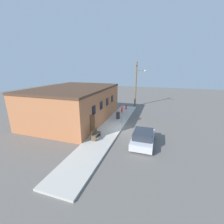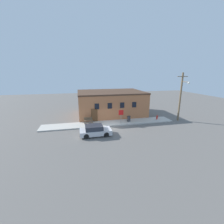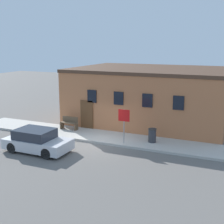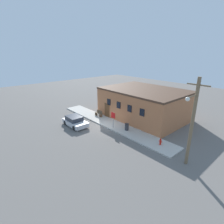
{
  "view_description": "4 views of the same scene",
  "coord_description": "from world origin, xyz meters",
  "px_view_note": "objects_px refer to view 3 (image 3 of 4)",
  "views": [
    {
      "loc": [
        -15.23,
        -3.78,
        6.76
      ],
      "look_at": [
        0.41,
        1.31,
        1.84
      ],
      "focal_mm": 24.0,
      "sensor_mm": 36.0,
      "label": 1
    },
    {
      "loc": [
        -4.4,
        -20.18,
        7.57
      ],
      "look_at": [
        0.41,
        1.31,
        1.84
      ],
      "focal_mm": 24.0,
      "sensor_mm": 36.0,
      "label": 2
    },
    {
      "loc": [
        8.53,
        -16.75,
        6.24
      ],
      "look_at": [
        0.41,
        1.31,
        1.84
      ],
      "focal_mm": 50.0,
      "sensor_mm": 36.0,
      "label": 3
    },
    {
      "loc": [
        16.92,
        -13.31,
        9.47
      ],
      "look_at": [
        0.41,
        1.31,
        1.84
      ],
      "focal_mm": 28.0,
      "sensor_mm": 36.0,
      "label": 4
    }
  ],
  "objects_px": {
    "bench": "(69,123)",
    "stop_sign": "(124,119)",
    "trash_bin": "(152,135)",
    "parked_car": "(37,141)"
  },
  "relations": [
    {
      "from": "parked_car",
      "to": "trash_bin",
      "type": "bearing_deg",
      "value": 34.63
    },
    {
      "from": "stop_sign",
      "to": "bench",
      "type": "bearing_deg",
      "value": 164.33
    },
    {
      "from": "parked_car",
      "to": "bench",
      "type": "bearing_deg",
      "value": 97.16
    },
    {
      "from": "stop_sign",
      "to": "parked_car",
      "type": "height_order",
      "value": "stop_sign"
    },
    {
      "from": "trash_bin",
      "to": "parked_car",
      "type": "bearing_deg",
      "value": -145.37
    },
    {
      "from": "bench",
      "to": "parked_car",
      "type": "xyz_separation_m",
      "value": [
        0.56,
        -4.46,
        0.05
      ]
    },
    {
      "from": "stop_sign",
      "to": "bench",
      "type": "height_order",
      "value": "stop_sign"
    },
    {
      "from": "stop_sign",
      "to": "bench",
      "type": "xyz_separation_m",
      "value": [
        -4.79,
        1.34,
        -1.07
      ]
    },
    {
      "from": "trash_bin",
      "to": "bench",
      "type": "bearing_deg",
      "value": 175.85
    },
    {
      "from": "bench",
      "to": "stop_sign",
      "type": "bearing_deg",
      "value": -15.67
    }
  ]
}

